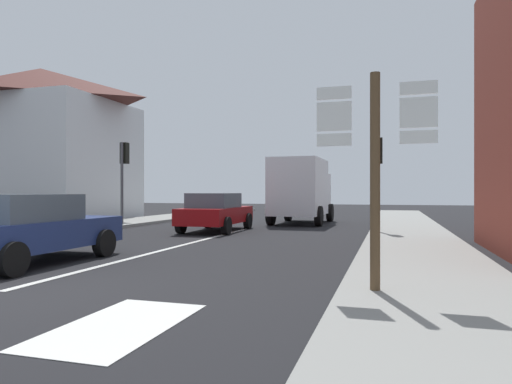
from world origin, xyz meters
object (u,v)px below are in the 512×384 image
Objects in this scene: traffic_light_near_right at (378,163)px; traffic_light_near_left at (124,165)px; sedan_near at (28,228)px; delivery_truck at (301,189)px; sedan_far at (216,212)px; route_sign_post at (375,164)px.

traffic_light_near_right is 0.94× the size of traffic_light_near_left.
sedan_near is 0.83× the size of delivery_truck.
sedan_near is 11.18m from traffic_light_near_right.
traffic_light_near_left is (-10.49, 0.55, 0.16)m from traffic_light_near_right.
traffic_light_near_left is at bearing 172.66° from sedan_far.
traffic_light_near_right is at bearing -3.01° from traffic_light_near_left.
traffic_light_near_right reaches higher than delivery_truck.
route_sign_post is at bearing -9.23° from sedan_near.
delivery_truck is at bearing 76.82° from sedan_near.
sedan_far is 0.84× the size of delivery_truck.
traffic_light_near_right is (3.69, -5.06, 0.87)m from delivery_truck.
route_sign_post is at bearing -43.97° from traffic_light_near_left.
sedan_far is 5.68m from delivery_truck.
sedan_near is 10.04m from traffic_light_near_left.
traffic_light_near_left is at bearing 176.99° from traffic_light_near_right.
traffic_light_near_right reaches higher than sedan_near.
traffic_light_near_left is (-10.71, 10.33, 0.77)m from route_sign_post.
route_sign_post is 9.80m from traffic_light_near_right.
traffic_light_near_right is at bearing -53.93° from delivery_truck.
route_sign_post is 14.90m from traffic_light_near_left.
route_sign_post is (6.28, -9.76, 1.15)m from sedan_far.
traffic_light_near_left is (-6.80, -4.51, 1.03)m from delivery_truck.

